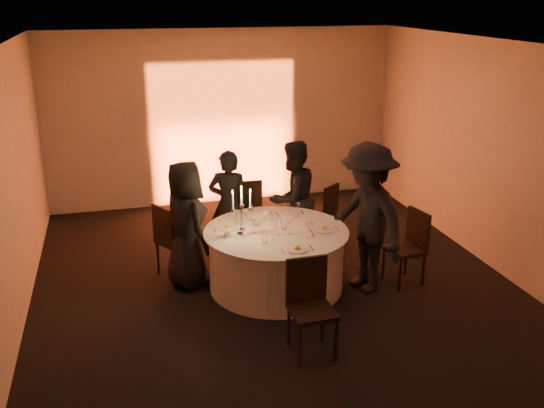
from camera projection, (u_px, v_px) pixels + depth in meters
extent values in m
plane|color=black|center=(276.00, 286.00, 7.74)|extent=(7.00, 7.00, 0.00)
plane|color=white|center=(277.00, 45.00, 6.75)|extent=(7.00, 7.00, 0.00)
plane|color=#B6B2A9|center=(223.00, 118.00, 10.43)|extent=(7.00, 0.00, 7.00)
plane|color=#B6B2A9|center=(414.00, 318.00, 4.05)|extent=(7.00, 0.00, 7.00)
plane|color=#B6B2A9|center=(8.00, 194.00, 6.52)|extent=(0.00, 7.00, 7.00)
plane|color=#B6B2A9|center=(496.00, 157.00, 7.97)|extent=(0.00, 7.00, 7.00)
cube|color=black|center=(228.00, 203.00, 10.64)|extent=(0.25, 0.12, 0.10)
cylinder|color=black|center=(276.00, 285.00, 7.74)|extent=(0.60, 0.60, 0.03)
cylinder|color=black|center=(276.00, 260.00, 7.62)|extent=(0.20, 0.20, 0.75)
cylinder|color=white|center=(276.00, 260.00, 7.62)|extent=(1.68, 1.68, 0.75)
cylinder|color=white|center=(276.00, 231.00, 7.49)|extent=(1.80, 1.80, 0.02)
cube|color=black|center=(177.00, 241.00, 7.95)|extent=(0.59, 0.59, 0.05)
cube|color=black|center=(163.00, 226.00, 7.73)|extent=(0.26, 0.39, 0.49)
cylinder|color=black|center=(197.00, 257.00, 8.04)|extent=(0.04, 0.04, 0.46)
cylinder|color=black|center=(180.00, 249.00, 8.28)|extent=(0.04, 0.04, 0.46)
cylinder|color=black|center=(175.00, 266.00, 7.79)|extent=(0.04, 0.04, 0.46)
cylinder|color=black|center=(158.00, 257.00, 8.03)|extent=(0.04, 0.04, 0.46)
cube|color=black|center=(244.00, 212.00, 8.92)|extent=(0.47, 0.47, 0.05)
cube|color=black|center=(247.00, 198.00, 8.64)|extent=(0.45, 0.06, 0.52)
cylinder|color=black|center=(255.00, 222.00, 9.22)|extent=(0.04, 0.04, 0.48)
cylinder|color=black|center=(230.00, 224.00, 9.14)|extent=(0.04, 0.04, 0.48)
cylinder|color=black|center=(260.00, 232.00, 8.86)|extent=(0.04, 0.04, 0.48)
cylinder|color=black|center=(234.00, 234.00, 8.78)|extent=(0.04, 0.04, 0.48)
cube|color=black|center=(321.00, 212.00, 9.18)|extent=(0.52, 0.52, 0.05)
cube|color=black|center=(331.00, 199.00, 9.01)|extent=(0.32, 0.26, 0.43)
cylinder|color=black|center=(318.00, 219.00, 9.46)|extent=(0.04, 0.04, 0.40)
cylinder|color=black|center=(306.00, 225.00, 9.22)|extent=(0.04, 0.04, 0.40)
cylinder|color=black|center=(335.00, 224.00, 9.28)|extent=(0.04, 0.04, 0.40)
cylinder|color=black|center=(324.00, 230.00, 9.04)|extent=(0.04, 0.04, 0.40)
cube|color=black|center=(405.00, 250.00, 7.70)|extent=(0.49, 0.49, 0.05)
cube|color=black|center=(418.00, 228.00, 7.69)|extent=(0.12, 0.42, 0.48)
cylinder|color=black|center=(383.00, 264.00, 7.85)|extent=(0.04, 0.04, 0.45)
cylinder|color=black|center=(400.00, 275.00, 7.55)|extent=(0.04, 0.04, 0.45)
cylinder|color=black|center=(406.00, 259.00, 8.00)|extent=(0.04, 0.04, 0.45)
cylinder|color=black|center=(423.00, 269.00, 7.70)|extent=(0.04, 0.04, 0.45)
cube|color=black|center=(312.00, 312.00, 6.16)|extent=(0.45, 0.45, 0.05)
cube|color=black|center=(306.00, 279.00, 6.25)|extent=(0.44, 0.05, 0.50)
cylinder|color=black|center=(300.00, 346.00, 6.02)|extent=(0.04, 0.04, 0.47)
cylinder|color=black|center=(336.00, 340.00, 6.12)|extent=(0.04, 0.04, 0.47)
cylinder|color=black|center=(289.00, 327.00, 6.36)|extent=(0.04, 0.04, 0.47)
cylinder|color=black|center=(322.00, 321.00, 6.46)|extent=(0.04, 0.04, 0.47)
imported|color=black|center=(186.00, 225.00, 7.56)|extent=(0.75, 0.92, 1.63)
imported|color=black|center=(229.00, 205.00, 8.36)|extent=(0.66, 0.54, 1.56)
imported|color=black|center=(293.00, 198.00, 8.50)|extent=(0.99, 0.92, 1.64)
imported|color=black|center=(367.00, 218.00, 7.40)|extent=(1.02, 1.37, 1.89)
cylinder|color=white|center=(228.00, 228.00, 7.55)|extent=(0.28, 0.28, 0.01)
cube|color=silver|center=(215.00, 229.00, 7.51)|extent=(0.01, 0.17, 0.01)
cube|color=silver|center=(242.00, 227.00, 7.59)|extent=(0.02, 0.17, 0.01)
sphere|color=gold|center=(228.00, 225.00, 7.54)|extent=(0.07, 0.07, 0.07)
cylinder|color=white|center=(258.00, 214.00, 8.04)|extent=(0.28, 0.28, 0.01)
cube|color=silver|center=(246.00, 215.00, 7.99)|extent=(0.02, 0.17, 0.01)
cube|color=silver|center=(270.00, 213.00, 8.08)|extent=(0.01, 0.17, 0.01)
cylinder|color=white|center=(290.00, 213.00, 8.05)|extent=(0.27, 0.27, 0.01)
cube|color=silver|center=(278.00, 214.00, 8.01)|extent=(0.02, 0.17, 0.01)
cube|color=silver|center=(302.00, 212.00, 8.09)|extent=(0.01, 0.17, 0.01)
cylinder|color=white|center=(324.00, 230.00, 7.49)|extent=(0.25, 0.25, 0.01)
cube|color=silver|center=(311.00, 231.00, 7.45)|extent=(0.02, 0.17, 0.01)
cube|color=silver|center=(337.00, 229.00, 7.53)|extent=(0.01, 0.17, 0.01)
sphere|color=gold|center=(324.00, 227.00, 7.47)|extent=(0.07, 0.07, 0.07)
cylinder|color=white|center=(297.00, 249.00, 6.93)|extent=(0.26, 0.26, 0.01)
cube|color=silver|center=(283.00, 251.00, 6.88)|extent=(0.02, 0.17, 0.01)
cube|color=silver|center=(311.00, 248.00, 6.97)|extent=(0.01, 0.17, 0.01)
sphere|color=gold|center=(297.00, 246.00, 6.91)|extent=(0.07, 0.07, 0.07)
cylinder|color=white|center=(227.00, 236.00, 7.30)|extent=(0.11, 0.11, 0.01)
cylinder|color=white|center=(227.00, 234.00, 7.29)|extent=(0.07, 0.07, 0.06)
cylinder|color=silver|center=(242.00, 234.00, 7.36)|extent=(0.13, 0.13, 0.02)
sphere|color=silver|center=(242.00, 229.00, 7.34)|extent=(0.07, 0.07, 0.07)
cylinder|color=silver|center=(242.00, 220.00, 7.29)|extent=(0.03, 0.03, 0.33)
cylinder|color=silver|center=(242.00, 206.00, 7.23)|extent=(0.05, 0.05, 0.03)
cylinder|color=white|center=(241.00, 197.00, 7.20)|extent=(0.02, 0.02, 0.21)
cone|color=#FFA72D|center=(241.00, 187.00, 7.15)|extent=(0.02, 0.02, 0.03)
cylinder|color=silver|center=(237.00, 212.00, 7.25)|extent=(0.12, 0.02, 0.08)
cylinder|color=silver|center=(233.00, 210.00, 7.22)|extent=(0.05, 0.05, 0.03)
cylinder|color=white|center=(233.00, 201.00, 7.19)|extent=(0.02, 0.02, 0.21)
cone|color=#FFA72D|center=(232.00, 191.00, 7.14)|extent=(0.02, 0.02, 0.03)
cylinder|color=silver|center=(246.00, 212.00, 7.27)|extent=(0.12, 0.02, 0.08)
cylinder|color=silver|center=(250.00, 209.00, 7.28)|extent=(0.05, 0.05, 0.03)
cylinder|color=white|center=(250.00, 200.00, 7.24)|extent=(0.02, 0.02, 0.21)
cone|color=#FFA72D|center=(250.00, 190.00, 7.20)|extent=(0.02, 0.02, 0.03)
cylinder|color=silver|center=(313.00, 236.00, 7.32)|extent=(0.06, 0.06, 0.01)
cylinder|color=silver|center=(313.00, 232.00, 7.30)|extent=(0.01, 0.01, 0.10)
cone|color=silver|center=(313.00, 225.00, 7.27)|extent=(0.07, 0.07, 0.09)
cylinder|color=silver|center=(279.00, 235.00, 7.35)|extent=(0.06, 0.06, 0.01)
cylinder|color=silver|center=(279.00, 231.00, 7.33)|extent=(0.01, 0.01, 0.10)
cone|color=silver|center=(279.00, 224.00, 7.30)|extent=(0.07, 0.07, 0.09)
cylinder|color=silver|center=(253.00, 233.00, 7.41)|extent=(0.06, 0.06, 0.01)
cylinder|color=silver|center=(253.00, 229.00, 7.39)|extent=(0.01, 0.01, 0.10)
cone|color=silver|center=(253.00, 222.00, 7.36)|extent=(0.07, 0.07, 0.09)
cylinder|color=silver|center=(273.00, 240.00, 7.20)|extent=(0.06, 0.06, 0.01)
cylinder|color=silver|center=(273.00, 236.00, 7.18)|extent=(0.01, 0.01, 0.10)
cone|color=silver|center=(273.00, 229.00, 7.15)|extent=(0.07, 0.07, 0.09)
cylinder|color=silver|center=(289.00, 234.00, 7.37)|extent=(0.06, 0.06, 0.01)
cylinder|color=silver|center=(289.00, 230.00, 7.35)|extent=(0.01, 0.01, 0.10)
cone|color=silver|center=(290.00, 223.00, 7.32)|extent=(0.07, 0.07, 0.09)
cylinder|color=silver|center=(298.00, 216.00, 7.96)|extent=(0.06, 0.06, 0.01)
cylinder|color=silver|center=(298.00, 212.00, 7.94)|extent=(0.01, 0.01, 0.10)
cone|color=silver|center=(298.00, 206.00, 7.91)|extent=(0.07, 0.07, 0.09)
cylinder|color=silver|center=(252.00, 220.00, 7.82)|extent=(0.06, 0.06, 0.01)
cylinder|color=silver|center=(252.00, 216.00, 7.81)|extent=(0.01, 0.01, 0.10)
cone|color=silver|center=(252.00, 210.00, 7.78)|extent=(0.07, 0.07, 0.09)
cylinder|color=silver|center=(237.00, 224.00, 7.70)|extent=(0.06, 0.06, 0.01)
cylinder|color=silver|center=(237.00, 220.00, 7.68)|extent=(0.01, 0.01, 0.10)
cone|color=silver|center=(237.00, 213.00, 7.65)|extent=(0.07, 0.07, 0.09)
cylinder|color=silver|center=(308.00, 238.00, 7.25)|extent=(0.06, 0.06, 0.01)
cylinder|color=silver|center=(308.00, 234.00, 7.23)|extent=(0.01, 0.01, 0.10)
cone|color=silver|center=(308.00, 227.00, 7.20)|extent=(0.07, 0.07, 0.09)
cylinder|color=silver|center=(284.00, 226.00, 7.51)|extent=(0.07, 0.07, 0.09)
cylinder|color=silver|center=(264.00, 239.00, 7.10)|extent=(0.07, 0.07, 0.09)
cylinder|color=silver|center=(257.00, 222.00, 7.63)|extent=(0.07, 0.07, 0.09)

